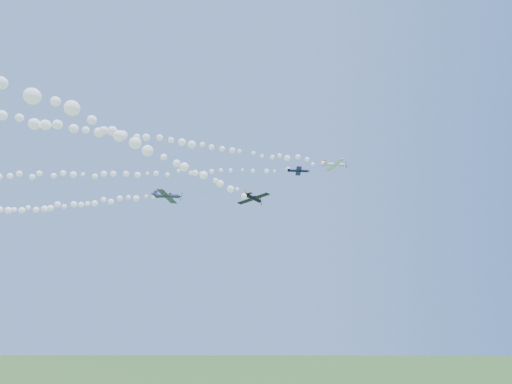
{
  "coord_description": "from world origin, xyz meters",
  "views": [
    {
      "loc": [
        6.44,
        -100.32,
        16.66
      ],
      "look_at": [
        5.74,
        -7.06,
        44.87
      ],
      "focal_mm": 30.0,
      "sensor_mm": 36.0,
      "label": 1
    }
  ],
  "objects_px": {
    "plane_white": "(335,165)",
    "plane_black": "(253,198)",
    "plane_grey": "(167,196)",
    "plane_navy": "(298,171)"
  },
  "relations": [
    {
      "from": "plane_grey",
      "to": "plane_black",
      "type": "height_order",
      "value": "plane_grey"
    },
    {
      "from": "plane_grey",
      "to": "plane_white",
      "type": "bearing_deg",
      "value": 22.08
    },
    {
      "from": "plane_navy",
      "to": "plane_grey",
      "type": "relative_size",
      "value": 0.83
    },
    {
      "from": "plane_white",
      "to": "plane_black",
      "type": "relative_size",
      "value": 1.14
    },
    {
      "from": "plane_black",
      "to": "plane_grey",
      "type": "bearing_deg",
      "value": 80.46
    },
    {
      "from": "plane_white",
      "to": "plane_black",
      "type": "bearing_deg",
      "value": -155.23
    },
    {
      "from": "plane_black",
      "to": "plane_navy",
      "type": "bearing_deg",
      "value": 6.8
    },
    {
      "from": "plane_navy",
      "to": "plane_black",
      "type": "relative_size",
      "value": 1.05
    },
    {
      "from": "plane_white",
      "to": "plane_black",
      "type": "xyz_separation_m",
      "value": [
        -19.36,
        -20.77,
        -14.33
      ]
    },
    {
      "from": "plane_white",
      "to": "plane_black",
      "type": "distance_m",
      "value": 31.8
    }
  ]
}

